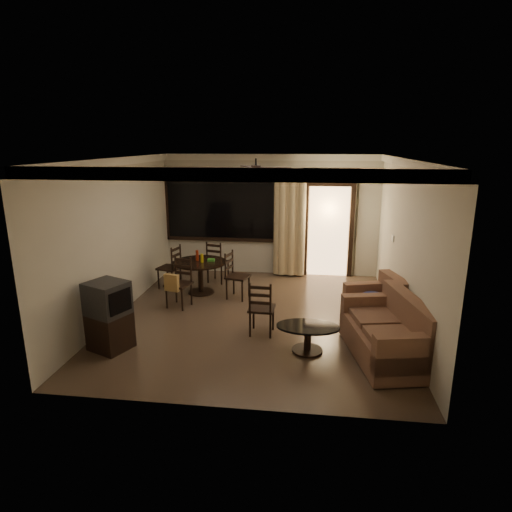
# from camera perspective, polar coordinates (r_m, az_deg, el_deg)

# --- Properties ---
(ground) EXTENTS (5.50, 5.50, 0.00)m
(ground) POSITION_cam_1_polar(r_m,az_deg,el_deg) (7.80, -0.01, -8.14)
(ground) COLOR #7F6651
(ground) RESTS_ON ground
(room_shell) EXTENTS (5.50, 6.70, 5.50)m
(room_shell) POSITION_cam_1_polar(r_m,az_deg,el_deg) (8.98, 5.20, 7.02)
(room_shell) COLOR beige
(room_shell) RESTS_ON ground
(dining_table) EXTENTS (1.08, 1.08, 0.90)m
(dining_table) POSITION_cam_1_polar(r_m,az_deg,el_deg) (8.92, -7.42, -1.60)
(dining_table) COLOR black
(dining_table) RESTS_ON ground
(dining_chair_west) EXTENTS (0.51, 0.51, 0.95)m
(dining_chair_west) POSITION_cam_1_polar(r_m,az_deg,el_deg) (9.40, -11.39, -2.54)
(dining_chair_west) COLOR black
(dining_chair_west) RESTS_ON ground
(dining_chair_east) EXTENTS (0.51, 0.51, 0.95)m
(dining_chair_east) POSITION_cam_1_polar(r_m,az_deg,el_deg) (8.63, -2.51, -3.82)
(dining_chair_east) COLOR black
(dining_chair_east) RESTS_ON ground
(dining_chair_south) EXTENTS (0.51, 0.55, 0.95)m
(dining_chair_south) POSITION_cam_1_polar(r_m,az_deg,el_deg) (8.30, -10.27, -4.68)
(dining_chair_south) COLOR black
(dining_chair_south) RESTS_ON ground
(dining_chair_north) EXTENTS (0.51, 0.51, 0.95)m
(dining_chair_north) POSITION_cam_1_polar(r_m,az_deg,el_deg) (9.66, -5.11, -1.82)
(dining_chair_north) COLOR black
(dining_chair_north) RESTS_ON ground
(tv_cabinet) EXTENTS (0.71, 0.68, 1.06)m
(tv_cabinet) POSITION_cam_1_polar(r_m,az_deg,el_deg) (6.85, -19.03, -7.53)
(tv_cabinet) COLOR black
(tv_cabinet) RESTS_ON ground
(sofa) EXTENTS (1.20, 1.82, 0.90)m
(sofa) POSITION_cam_1_polar(r_m,az_deg,el_deg) (6.58, 17.42, -9.98)
(sofa) COLOR #4E2A24
(sofa) RESTS_ON ground
(armchair) EXTENTS (1.05, 1.05, 0.86)m
(armchair) POSITION_cam_1_polar(r_m,az_deg,el_deg) (7.60, 15.90, -6.48)
(armchair) COLOR #4E2A24
(armchair) RESTS_ON ground
(coffee_table) EXTENTS (0.95, 0.57, 0.41)m
(coffee_table) POSITION_cam_1_polar(r_m,az_deg,el_deg) (6.54, 6.91, -10.32)
(coffee_table) COLOR black
(coffee_table) RESTS_ON ground
(side_chair) EXTENTS (0.43, 0.43, 0.93)m
(side_chair) POSITION_cam_1_polar(r_m,az_deg,el_deg) (7.06, 0.76, -8.26)
(side_chair) COLOR black
(side_chair) RESTS_ON ground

